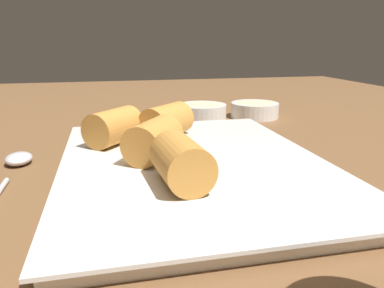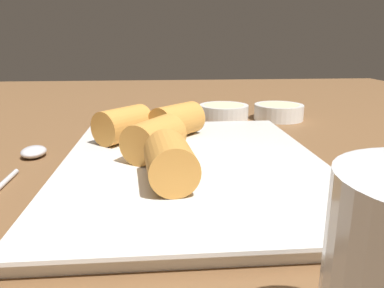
{
  "view_description": "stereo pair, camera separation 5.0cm",
  "coord_description": "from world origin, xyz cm",
  "px_view_note": "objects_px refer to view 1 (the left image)",
  "views": [
    {
      "loc": [
        35.56,
        -8.07,
        15.36
      ],
      "look_at": [
        0.19,
        -0.07,
        5.12
      ],
      "focal_mm": 35.0,
      "sensor_mm": 36.0,
      "label": 1
    },
    {
      "loc": [
        36.32,
        -3.12,
        15.36
      ],
      "look_at": [
        0.19,
        -0.07,
        5.12
      ],
      "focal_mm": 35.0,
      "sensor_mm": 36.0,
      "label": 2
    }
  ],
  "objects_px": {
    "dipping_bowl_far": "(255,109)",
    "napkin": "(135,122)",
    "dipping_bowl_near": "(202,111)",
    "serving_plate": "(192,166)",
    "spoon": "(14,166)"
  },
  "relations": [
    {
      "from": "serving_plate",
      "to": "dipping_bowl_near",
      "type": "distance_m",
      "value": 0.27
    },
    {
      "from": "dipping_bowl_far",
      "to": "napkin",
      "type": "bearing_deg",
      "value": -88.25
    },
    {
      "from": "dipping_bowl_near",
      "to": "spoon",
      "type": "bearing_deg",
      "value": -50.57
    },
    {
      "from": "spoon",
      "to": "serving_plate",
      "type": "bearing_deg",
      "value": 75.23
    },
    {
      "from": "spoon",
      "to": "dipping_bowl_near",
      "type": "bearing_deg",
      "value": 129.43
    },
    {
      "from": "dipping_bowl_near",
      "to": "serving_plate",
      "type": "bearing_deg",
      "value": -16.4
    },
    {
      "from": "dipping_bowl_far",
      "to": "napkin",
      "type": "xyz_separation_m",
      "value": [
        0.01,
        -0.21,
        -0.01
      ]
    },
    {
      "from": "dipping_bowl_near",
      "to": "dipping_bowl_far",
      "type": "xyz_separation_m",
      "value": [
        0.0,
        0.09,
        0.0
      ]
    },
    {
      "from": "napkin",
      "to": "serving_plate",
      "type": "bearing_deg",
      "value": 8.9
    },
    {
      "from": "serving_plate",
      "to": "napkin",
      "type": "bearing_deg",
      "value": -171.1
    },
    {
      "from": "dipping_bowl_near",
      "to": "spoon",
      "type": "distance_m",
      "value": 0.33
    },
    {
      "from": "serving_plate",
      "to": "dipping_bowl_far",
      "type": "bearing_deg",
      "value": 146.15
    },
    {
      "from": "napkin",
      "to": "dipping_bowl_far",
      "type": "bearing_deg",
      "value": 91.75
    },
    {
      "from": "serving_plate",
      "to": "napkin",
      "type": "height_order",
      "value": "serving_plate"
    },
    {
      "from": "serving_plate",
      "to": "dipping_bowl_far",
      "type": "height_order",
      "value": "dipping_bowl_far"
    }
  ]
}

